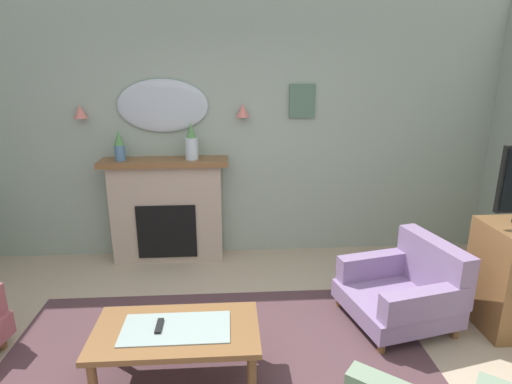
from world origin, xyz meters
The scene contains 12 objects.
wall_back centered at (0.00, 2.47, 1.45)m, with size 7.24×0.10×2.89m, color #93A393.
patterned_rug centered at (0.00, 0.20, 0.01)m, with size 3.20×2.40×0.01m, color #4C3338.
fireplace centered at (-0.58, 2.24, 0.57)m, with size 1.36×0.36×1.16m.
mantel_vase_right centered at (-1.03, 2.22, 1.31)m, with size 0.11×0.11×0.32m.
mantel_vase_left centered at (-0.28, 2.22, 1.33)m, with size 0.14×0.14×0.39m.
wall_mirror centered at (-0.58, 2.39, 1.71)m, with size 0.96×0.06×0.56m, color #B2BCC6.
wall_sconce_left centered at (-1.43, 2.34, 1.66)m, with size 0.14×0.14×0.14m, color #D17066.
wall_sconce_right centered at (0.27, 2.34, 1.66)m, with size 0.14×0.14×0.14m, color #D17066.
framed_picture centered at (0.92, 2.40, 1.75)m, with size 0.28×0.03×0.36m, color #4C6B56.
coffee_table centered at (-0.26, 0.22, 0.38)m, with size 1.10×0.60×0.45m.
tv_remote centered at (-0.37, 0.24, 0.45)m, with size 0.04×0.16×0.02m, color black.
armchair_near_fireplace centered at (1.60, 0.88, 0.31)m, with size 0.98×0.96×0.71m.
Camera 1 is at (0.11, -2.22, 2.11)m, focal length 29.48 mm.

